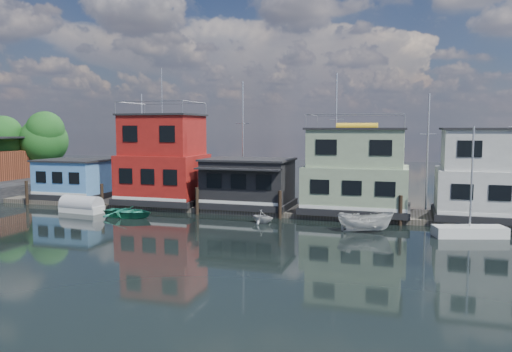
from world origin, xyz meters
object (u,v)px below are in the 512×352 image
(houseboat_red, at_px, (163,161))
(day_sailer, at_px, (470,231))
(houseboat_blue, at_px, (74,179))
(houseboat_green, at_px, (356,172))
(motorboat, at_px, (365,222))
(tarp_runabout, at_px, (81,206))
(houseboat_white, at_px, (494,176))
(houseboat_dark, at_px, (248,183))
(dinghy_teal, at_px, (129,212))
(dinghy_white, at_px, (262,216))

(houseboat_red, distance_m, day_sailer, 25.73)
(houseboat_blue, bearing_deg, houseboat_green, 0.00)
(houseboat_red, bearing_deg, motorboat, -18.01)
(houseboat_green, distance_m, tarp_runabout, 22.77)
(houseboat_white, bearing_deg, day_sailer, -111.25)
(houseboat_dark, height_order, dinghy_teal, houseboat_dark)
(dinghy_white, bearing_deg, houseboat_green, -33.29)
(dinghy_white, bearing_deg, houseboat_white, -54.60)
(dinghy_white, xyz_separation_m, day_sailer, (14.16, -0.52, -0.08))
(houseboat_green, bearing_deg, houseboat_dark, -179.88)
(houseboat_white, height_order, dinghy_white, houseboat_white)
(houseboat_red, height_order, houseboat_green, houseboat_red)
(houseboat_green, distance_m, motorboat, 6.71)
(tarp_runabout, bearing_deg, motorboat, 3.91)
(houseboat_blue, bearing_deg, dinghy_teal, -31.31)
(houseboat_white, bearing_deg, dinghy_teal, -168.01)
(day_sailer, bearing_deg, houseboat_white, 52.17)
(houseboat_dark, bearing_deg, motorboat, -29.95)
(dinghy_teal, height_order, day_sailer, day_sailer)
(tarp_runabout, bearing_deg, houseboat_blue, 138.44)
(houseboat_white, relative_size, dinghy_white, 4.39)
(motorboat, bearing_deg, houseboat_green, 3.78)
(houseboat_blue, distance_m, houseboat_white, 36.52)
(houseboat_green, bearing_deg, dinghy_white, -141.78)
(houseboat_blue, distance_m, houseboat_dark, 17.50)
(houseboat_dark, xyz_separation_m, day_sailer, (16.87, -5.45, -2.00))
(tarp_runabout, bearing_deg, dinghy_teal, -2.73)
(houseboat_green, distance_m, dinghy_teal, 18.27)
(houseboat_blue, relative_size, dinghy_white, 3.34)
(houseboat_red, bearing_deg, houseboat_white, 0.00)
(tarp_runabout, bearing_deg, dinghy_white, 6.33)
(houseboat_blue, bearing_deg, day_sailer, -9.04)
(motorboat, xyz_separation_m, dinghy_teal, (-18.34, 0.20, -0.29))
(houseboat_blue, xyz_separation_m, houseboat_red, (9.50, 0.00, 1.90))
(tarp_runabout, bearing_deg, houseboat_red, 50.89)
(houseboat_red, xyz_separation_m, motorboat, (18.28, -5.94, -3.39))
(houseboat_dark, bearing_deg, houseboat_green, 0.12)
(houseboat_white, bearing_deg, tarp_runabout, -171.21)
(houseboat_red, relative_size, dinghy_teal, 2.91)
(houseboat_green, xyz_separation_m, dinghy_white, (-6.29, -4.95, -3.05))
(houseboat_dark, bearing_deg, houseboat_red, 179.86)
(houseboat_dark, xyz_separation_m, dinghy_white, (2.71, -4.93, -1.91))
(houseboat_green, relative_size, day_sailer, 1.17)
(houseboat_red, bearing_deg, dinghy_white, -24.82)
(houseboat_white, bearing_deg, motorboat, -145.72)
(houseboat_white, distance_m, motorboat, 10.92)
(houseboat_blue, distance_m, dinghy_white, 20.88)
(day_sailer, bearing_deg, houseboat_blue, 154.37)
(tarp_runabout, height_order, dinghy_white, tarp_runabout)
(houseboat_dark, distance_m, houseboat_white, 19.03)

